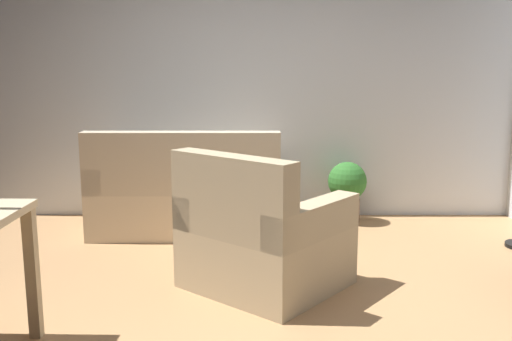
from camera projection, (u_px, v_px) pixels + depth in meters
name	position (u px, v px, depth m)	size (l,w,h in m)	color
ground_plane	(240.00, 307.00, 3.52)	(5.20, 4.40, 0.02)	tan
wall_rear	(245.00, 76.00, 5.43)	(5.20, 0.10, 2.70)	silver
couch	(185.00, 197.00, 5.02)	(1.62, 0.84, 0.92)	beige
potted_plant	(346.00, 187.00, 5.33)	(0.36, 0.36, 0.57)	brown
armchair	(260.00, 241.00, 3.75)	(1.23, 1.22, 0.92)	tan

